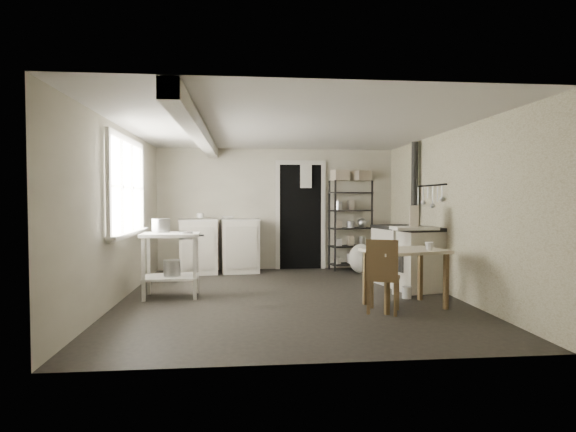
{
  "coord_description": "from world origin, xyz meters",
  "views": [
    {
      "loc": [
        -0.61,
        -6.07,
        1.34
      ],
      "look_at": [
        0.0,
        0.3,
        1.1
      ],
      "focal_mm": 28.0,
      "sensor_mm": 36.0,
      "label": 1
    }
  ],
  "objects": [
    {
      "name": "storage_box_a",
      "position": [
        1.18,
        2.32,
        2.01
      ],
      "size": [
        0.34,
        0.31,
        0.2
      ],
      "primitive_type": "cube",
      "rotation": [
        0.0,
        0.0,
        0.21
      ],
      "color": "beige",
      "rests_on": "shelf_rack"
    },
    {
      "name": "window",
      "position": [
        -2.22,
        0.2,
        1.5
      ],
      "size": [
        0.12,
        1.76,
        1.28
      ],
      "primitive_type": null,
      "color": "beige",
      "rests_on": "wall_left"
    },
    {
      "name": "flour_sack",
      "position": [
        1.48,
        1.85,
        0.24
      ],
      "size": [
        0.51,
        0.46,
        0.53
      ],
      "primitive_type": "ellipsoid",
      "rotation": [
        0.0,
        0.0,
        0.21
      ],
      "color": "silver",
      "rests_on": "ground"
    },
    {
      "name": "wall_front",
      "position": [
        0.0,
        -2.5,
        1.15
      ],
      "size": [
        4.5,
        0.02,
        2.3
      ],
      "primitive_type": "cube",
      "color": "#BDB6A1",
      "rests_on": "ground"
    },
    {
      "name": "floor",
      "position": [
        0.0,
        0.0,
        0.0
      ],
      "size": [
        5.0,
        5.0,
        0.0
      ],
      "primitive_type": "plane",
      "color": "black",
      "rests_on": "ground"
    },
    {
      "name": "floor_crock",
      "position": [
        1.56,
        -0.23,
        0.07
      ],
      "size": [
        0.14,
        0.14,
        0.16
      ],
      "primitive_type": "cylinder",
      "rotation": [
        0.0,
        0.0,
        -0.15
      ],
      "color": "silver",
      "rests_on": "ground"
    },
    {
      "name": "side_ledge",
      "position": [
        1.76,
        0.03,
        0.43
      ],
      "size": [
        0.63,
        0.34,
        0.95
      ],
      "primitive_type": null,
      "rotation": [
        0.0,
        0.0,
        0.02
      ],
      "color": "beige",
      "rests_on": "ground"
    },
    {
      "name": "prep_table",
      "position": [
        -1.62,
        0.15,
        0.4
      ],
      "size": [
        0.8,
        0.59,
        0.88
      ],
      "primitive_type": null,
      "rotation": [
        0.0,
        0.0,
        0.05
      ],
      "color": "beige",
      "rests_on": "ground"
    },
    {
      "name": "shelf_jar",
      "position": [
        1.15,
        2.36,
        1.37
      ],
      "size": [
        0.09,
        0.1,
        0.2
      ],
      "primitive_type": "imported",
      "rotation": [
        0.0,
        0.0,
        0.04
      ],
      "color": "silver",
      "rests_on": "shelf_rack"
    },
    {
      "name": "wall_back",
      "position": [
        0.0,
        2.5,
        1.15
      ],
      "size": [
        4.5,
        0.02,
        2.3
      ],
      "primitive_type": "cube",
      "color": "#BDB6A1",
      "rests_on": "ground"
    },
    {
      "name": "base_cabinets",
      "position": [
        -1.08,
        2.18,
        0.46
      ],
      "size": [
        1.55,
        0.78,
        0.98
      ],
      "primitive_type": null,
      "rotation": [
        0.0,
        0.0,
        0.09
      ],
      "color": "beige",
      "rests_on": "ground"
    },
    {
      "name": "wallpaper_panel",
      "position": [
        2.24,
        0.0,
        1.15
      ],
      "size": [
        0.01,
        5.0,
        2.3
      ],
      "primitive_type": null,
      "color": "#BEB99A",
      "rests_on": "wall_right"
    },
    {
      "name": "stove",
      "position": [
        1.86,
        0.55,
        0.44
      ],
      "size": [
        0.88,
        1.28,
        0.92
      ],
      "primitive_type": null,
      "rotation": [
        0.0,
        0.0,
        0.21
      ],
      "color": "beige",
      "rests_on": "ground"
    },
    {
      "name": "utensil_rail",
      "position": [
        2.19,
        0.6,
        1.55
      ],
      "size": [
        0.06,
        1.2,
        0.44
      ],
      "primitive_type": null,
      "color": "#ABACAE",
      "rests_on": "wall_right"
    },
    {
      "name": "ceiling_beam",
      "position": [
        -1.2,
        0.0,
        2.2
      ],
      "size": [
        0.18,
        5.0,
        0.18
      ],
      "primitive_type": null,
      "color": "beige",
      "rests_on": "ceiling"
    },
    {
      "name": "stovepipe",
      "position": [
        2.15,
        1.04,
        1.59
      ],
      "size": [
        0.12,
        0.12,
        1.33
      ],
      "primitive_type": null,
      "rotation": [
        0.0,
        0.0,
        -0.23
      ],
      "color": "black",
      "rests_on": "stove"
    },
    {
      "name": "table_cup",
      "position": [
        1.62,
        -0.83,
        0.81
      ],
      "size": [
        0.11,
        0.11,
        0.1
      ],
      "primitive_type": "imported",
      "rotation": [
        0.0,
        0.0,
        0.0
      ],
      "color": "silver",
      "rests_on": "work_table"
    },
    {
      "name": "bucket",
      "position": [
        -1.61,
        0.15,
        0.39
      ],
      "size": [
        0.3,
        0.3,
        0.25
      ],
      "primitive_type": "cylinder",
      "rotation": [
        0.0,
        0.0,
        0.41
      ],
      "color": "#ABACAE",
      "rests_on": "prep_table"
    },
    {
      "name": "work_table",
      "position": [
        1.36,
        -0.69,
        0.38
      ],
      "size": [
        1.07,
        0.85,
        0.72
      ],
      "primitive_type": null,
      "rotation": [
        0.0,
        0.0,
        0.22
      ],
      "color": "beige",
      "rests_on": "ground"
    },
    {
      "name": "wall_right",
      "position": [
        2.25,
        0.0,
        1.15
      ],
      "size": [
        0.02,
        5.0,
        2.3
      ],
      "primitive_type": "cube",
      "color": "#BDB6A1",
      "rests_on": "ground"
    },
    {
      "name": "mixing_bowl",
      "position": [
        -0.92,
        2.08,
        0.95
      ],
      "size": [
        0.37,
        0.37,
        0.07
      ],
      "primitive_type": "imported",
      "rotation": [
        0.0,
        0.0,
        0.43
      ],
      "color": "silver",
      "rests_on": "base_cabinets"
    },
    {
      "name": "counter_cup",
      "position": [
        -1.41,
        2.11,
        0.97
      ],
      "size": [
        0.14,
        0.14,
        0.11
      ],
      "primitive_type": "imported",
      "rotation": [
        0.0,
        0.0,
        -0.04
      ],
      "color": "silver",
      "rests_on": "base_cabinets"
    },
    {
      "name": "wall_left",
      "position": [
        -2.25,
        0.0,
        1.15
      ],
      "size": [
        0.02,
        5.0,
        2.3
      ],
      "primitive_type": "cube",
      "color": "#BDB6A1",
      "rests_on": "ground"
    },
    {
      "name": "shelf_rack",
      "position": [
        1.39,
        2.31,
        0.95
      ],
      "size": [
        0.85,
        0.48,
        1.69
      ],
      "primitive_type": null,
      "rotation": [
        0.0,
        0.0,
        0.23
      ],
      "color": "black",
      "rests_on": "ground"
    },
    {
      "name": "storage_box_b",
      "position": [
        1.6,
        2.35,
        1.99
      ],
      "size": [
        0.37,
        0.36,
        0.19
      ],
      "primitive_type": "cube",
      "rotation": [
        0.0,
        0.0,
        0.42
      ],
      "color": "beige",
      "rests_on": "shelf_rack"
    },
    {
      "name": "saucepan",
      "position": [
        -1.41,
        0.07,
        0.85
      ],
      "size": [
        0.23,
        0.23,
        0.1
      ],
      "primitive_type": "cylinder",
      "rotation": [
        0.0,
        0.0,
        0.33
      ],
      "color": "#ABACAE",
      "rests_on": "prep_table"
    },
    {
      "name": "oats_box",
      "position": [
        1.74,
        0.0,
        1.01
      ],
      "size": [
        0.17,
        0.22,
        0.3
      ],
      "primitive_type": "cube",
      "rotation": [
        0.0,
        0.0,
        -0.31
      ],
      "color": "beige",
      "rests_on": "side_ledge"
    },
    {
      "name": "doorway",
      "position": [
        0.45,
        2.47,
        1.0
      ],
      "size": [
        0.96,
        0.1,
        2.08
      ],
      "primitive_type": null,
      "color": "beige",
      "rests_on": "ground"
    },
    {
      "name": "stockpot",
      "position": [
        -1.77,
        0.26,
        0.94
      ],
      "size": [
        0.28,
        0.28,
        0.26
      ],
      "primitive_type": "cylinder",
      "rotation": [
        0.0,
        0.0,
        0.14
      ],
      "color": "#ABACAE",
      "rests_on": "prep_table"
    },
    {
      "name": "ceiling",
      "position": [
        0.0,
        0.0,
        2.3
      ],
      "size": [
        5.0,
        5.0,
        0.0
      ],
      "primitive_type": "plane",
      "rotation": [
        3.14,
        0.0,
        0.0
      ],
      "color": "beige",
      "rests_on": "wall_back"
    },
    {
      "name": "chair",
      "position": [
        1.02,
        -0.93,
        0.48
      ],
      "size": [
        0.48,
        0.49,
        0.88
      ],
      "primitive_type": null,
      "rotation": [
        0.0,
        0.0,
        -0.41
      ],
      "color": "#513C23",
      "rests_on": "ground"
    }
  ]
}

